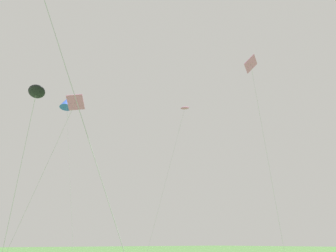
{
  "coord_description": "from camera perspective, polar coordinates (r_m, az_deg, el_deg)",
  "views": [
    {
      "loc": [
        -8.74,
        -2.74,
        1.87
      ],
      "look_at": [
        -2.2,
        5.53,
        5.41
      ],
      "focal_mm": 37.1,
      "sensor_mm": 36.0,
      "label": 1
    }
  ],
  "objects": [
    {
      "name": "small_kite_bird_shape",
      "position": [
        24.59,
        -15.27,
        3.07
      ],
      "size": [
        3.44,
        3.77,
        11.43
      ],
      "rotation": [
        0.0,
        0.0,
        0.81
      ],
      "color": "pink",
      "rests_on": "ground"
    },
    {
      "name": "small_kite_delta_white",
      "position": [
        33.42,
        -16.32,
        3.66
      ],
      "size": [
        2.28,
        2.25,
        14.73
      ],
      "rotation": [
        0.0,
        0.0,
        -0.61
      ],
      "color": "blue",
      "rests_on": "ground"
    },
    {
      "name": "small_kite_streamer_purple",
      "position": [
        15.82,
        -20.82,
        5.14
      ],
      "size": [
        0.82,
        3.88,
        8.23
      ],
      "rotation": [
        0.0,
        0.0,
        1.67
      ],
      "color": "black",
      "rests_on": "ground"
    },
    {
      "name": "small_kite_tiny_distant",
      "position": [
        37.96,
        2.68,
        2.59
      ],
      "size": [
        3.42,
        3.54,
        15.93
      ],
      "rotation": [
        0.0,
        0.0,
        2.19
      ],
      "color": "pink",
      "rests_on": "ground"
    },
    {
      "name": "small_kite_diamond_red",
      "position": [
        25.75,
        13.63,
        8.82
      ],
      "size": [
        2.01,
        1.03,
        14.54
      ],
      "rotation": [
        0.0,
        0.0,
        2.31
      ],
      "color": "pink",
      "rests_on": "ground"
    }
  ]
}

